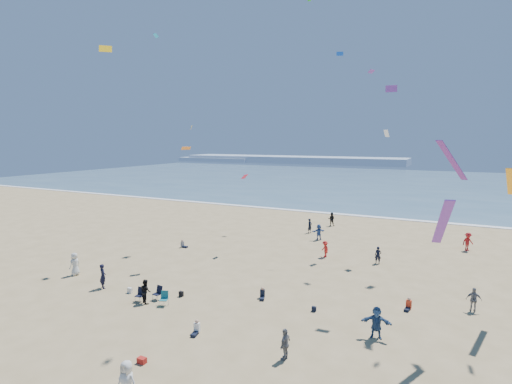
% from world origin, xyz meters
% --- Properties ---
extents(ground, '(220.00, 220.00, 0.00)m').
position_xyz_m(ground, '(0.00, 0.00, 0.00)').
color(ground, tan).
rests_on(ground, ground).
extents(ocean, '(220.00, 100.00, 0.06)m').
position_xyz_m(ocean, '(0.00, 95.00, 0.03)').
color(ocean, '#476B84').
rests_on(ocean, ground).
extents(surf_line, '(220.00, 1.20, 0.08)m').
position_xyz_m(surf_line, '(0.00, 45.00, 0.04)').
color(surf_line, white).
rests_on(surf_line, ground).
extents(headland_far, '(110.00, 20.00, 3.20)m').
position_xyz_m(headland_far, '(-60.00, 170.00, 1.60)').
color(headland_far, '#7A8EA8').
rests_on(headland_far, ground).
extents(headland_near, '(40.00, 14.00, 2.00)m').
position_xyz_m(headland_near, '(-100.00, 165.00, 1.00)').
color(headland_near, '#7A8EA8').
rests_on(headland_near, ground).
extents(standing_flyers, '(30.93, 45.80, 1.95)m').
position_xyz_m(standing_flyers, '(2.57, 15.85, 0.90)').
color(standing_flyers, '#395B9E').
rests_on(standing_flyers, ground).
extents(seated_group, '(24.09, 24.01, 0.84)m').
position_xyz_m(seated_group, '(1.33, 8.25, 0.42)').
color(seated_group, white).
rests_on(seated_group, ground).
extents(chair_cluster, '(2.75, 1.49, 1.00)m').
position_xyz_m(chair_cluster, '(-5.13, 6.04, 0.50)').
color(chair_cluster, black).
rests_on(chair_cluster, ground).
extents(white_tote, '(0.35, 0.20, 0.40)m').
position_xyz_m(white_tote, '(-7.91, 6.62, 0.20)').
color(white_tote, silver).
rests_on(white_tote, ground).
extents(black_backpack, '(0.30, 0.22, 0.38)m').
position_xyz_m(black_backpack, '(-4.05, 7.81, 0.19)').
color(black_backpack, black).
rests_on(black_backpack, ground).
extents(cooler, '(0.45, 0.30, 0.30)m').
position_xyz_m(cooler, '(-0.43, -0.24, 0.15)').
color(cooler, '#AA1E18').
rests_on(cooler, ground).
extents(navy_bag, '(0.28, 0.18, 0.34)m').
position_xyz_m(navy_bag, '(5.48, 9.72, 0.17)').
color(navy_bag, black).
rests_on(navy_bag, ground).
extents(kites_aloft, '(37.37, 42.76, 27.65)m').
position_xyz_m(kites_aloft, '(8.76, 14.10, 14.75)').
color(kites_aloft, pink).
rests_on(kites_aloft, ground).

